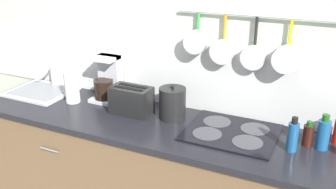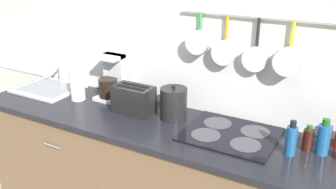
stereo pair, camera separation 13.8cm
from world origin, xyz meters
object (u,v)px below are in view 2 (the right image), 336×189
coffee_maker (112,80)px  toaster (134,99)px  bottle_sesame_oil (308,139)px  bottle_olive_oil (291,140)px  paper_towel_roll (77,85)px  bottle_vinegar (323,139)px  kettle (174,103)px

coffee_maker → toaster: 0.31m
bottle_sesame_oil → toaster: bearing=-177.7°
coffee_maker → bottle_olive_oil: bearing=-8.5°
paper_towel_roll → coffee_maker: size_ratio=0.71×
toaster → bottle_vinegar: bottle_vinegar is taller
coffee_maker → bottle_olive_oil: 1.31m
bottle_olive_oil → bottle_vinegar: (0.14, 0.09, 0.00)m
bottle_sesame_oil → bottle_vinegar: bearing=-4.3°
paper_towel_roll → toaster: bearing=1.1°
paper_towel_roll → bottle_vinegar: paper_towel_roll is taller
bottle_olive_oil → kettle: bearing=172.3°
paper_towel_roll → toaster: 0.47m
toaster → coffee_maker: bearing=153.3°
kettle → bottle_vinegar: kettle is taller
paper_towel_roll → bottle_olive_oil: paper_towel_roll is taller
paper_towel_roll → toaster: (0.47, 0.01, -0.02)m
bottle_olive_oil → bottle_sesame_oil: 0.12m
toaster → bottle_sesame_oil: 1.09m
kettle → bottle_sesame_oil: 0.82m
bottle_sesame_oil → bottle_vinegar: bottle_vinegar is taller
bottle_sesame_oil → bottle_vinegar: (0.07, -0.01, 0.02)m
kettle → bottle_sesame_oil: (0.82, -0.00, -0.04)m
paper_towel_roll → coffee_maker: coffee_maker is taller
bottle_olive_oil → bottle_sesame_oil: bottle_olive_oil is taller
paper_towel_roll → kettle: kettle is taller
toaster → bottle_sesame_oil: toaster is taller
paper_towel_roll → bottle_vinegar: bearing=1.6°
kettle → bottle_olive_oil: size_ratio=1.16×
paper_towel_roll → coffee_maker: (0.19, 0.15, 0.02)m
toaster → kettle: 0.28m
toaster → paper_towel_roll: bearing=-178.9°
coffee_maker → kettle: coffee_maker is taller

